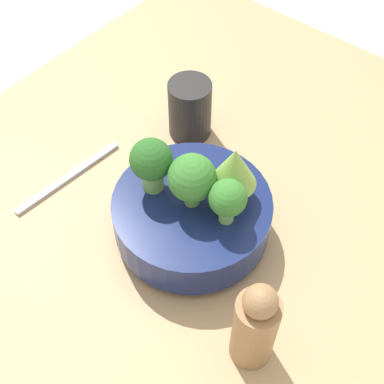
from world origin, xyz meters
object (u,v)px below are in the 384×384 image
object	(u,v)px
cup	(190,109)
pepper_mill	(255,326)
bowl	(192,215)
fork	(69,177)

from	to	relation	value
cup	pepper_mill	size ratio (longest dim) A/B	0.66
bowl	cup	xyz separation A→B (m)	(-0.15, -0.13, 0.01)
cup	fork	size ratio (longest dim) A/B	0.52
bowl	pepper_mill	distance (m)	0.18
bowl	pepper_mill	world-z (taller)	pepper_mill
pepper_mill	bowl	bearing A→B (deg)	-118.51
cup	pepper_mill	world-z (taller)	pepper_mill
bowl	cup	size ratio (longest dim) A/B	2.17
fork	cup	bearing A→B (deg)	158.13
bowl	fork	distance (m)	0.21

